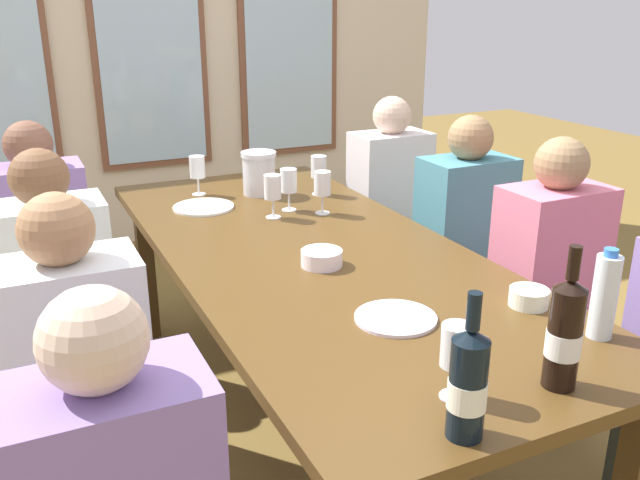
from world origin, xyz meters
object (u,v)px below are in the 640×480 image
object	(u,v)px
metal_pitcher	(259,173)
seated_person_6	(45,260)
wine_bottle_0	(468,384)
wine_bottle_1	(565,334)
dining_table	(315,269)
seated_person_4	(80,398)
white_plate_0	(204,207)
white_plate_1	(396,318)
wine_glass_1	(322,184)
wine_glass_0	(273,189)
seated_person_5	(546,292)
seated_person_1	(462,248)
seated_person_7	(389,210)
seated_person_0	(59,315)
wine_glass_5	(456,348)
tasting_bowl_0	(529,297)
water_bottle	(605,296)
wine_glass_4	(197,168)
tasting_bowl_1	(322,258)
wine_glass_3	(289,183)
wine_glass_2	(319,168)

from	to	relation	value
metal_pitcher	seated_person_6	bearing A→B (deg)	171.10
wine_bottle_0	wine_bottle_1	distance (m)	0.31
dining_table	seated_person_4	bearing A→B (deg)	-162.88
white_plate_0	white_plate_1	size ratio (longest dim) A/B	1.12
dining_table	wine_bottle_0	distance (m)	1.11
dining_table	wine_bottle_0	size ratio (longest dim) A/B	7.44
seated_person_4	wine_glass_1	bearing A→B (deg)	31.17
dining_table	wine_bottle_0	bearing A→B (deg)	-99.31
wine_glass_0	wine_bottle_1	bearing A→B (deg)	-85.16
wine_bottle_1	seated_person_5	xyz separation A→B (m)	(0.71, 0.77, -0.34)
metal_pitcher	dining_table	bearing A→B (deg)	-95.96
seated_person_1	seated_person_7	xyz separation A→B (m)	(0.00, 0.63, 0.00)
seated_person_0	wine_glass_5	bearing A→B (deg)	-60.71
wine_glass_0	wine_bottle_0	bearing A→B (deg)	-97.01
tasting_bowl_0	water_bottle	xyz separation A→B (m)	(0.04, -0.22, 0.09)
wine_glass_4	seated_person_1	world-z (taller)	seated_person_1
tasting_bowl_1	wine_glass_0	world-z (taller)	wine_glass_0
wine_glass_0	wine_glass_3	size ratio (longest dim) A/B	1.00
tasting_bowl_0	seated_person_1	size ratio (longest dim) A/B	0.10
dining_table	wine_bottle_1	distance (m)	1.05
tasting_bowl_1	wine_glass_5	bearing A→B (deg)	-95.16
white_plate_1	seated_person_6	size ratio (longest dim) A/B	0.20
wine_bottle_0	wine_glass_3	world-z (taller)	wine_bottle_0
wine_glass_1	seated_person_1	world-z (taller)	seated_person_1
wine_glass_4	seated_person_5	bearing A→B (deg)	-47.98
white_plate_0	wine_glass_0	bearing A→B (deg)	-48.70
tasting_bowl_0	wine_glass_5	distance (m)	0.56
metal_pitcher	seated_person_6	xyz separation A→B (m)	(-0.91, 0.14, -0.31)
wine_bottle_1	dining_table	bearing A→B (deg)	97.07
wine_bottle_0	wine_glass_3	distance (m)	1.57
tasting_bowl_1	water_bottle	size ratio (longest dim) A/B	0.56
metal_pitcher	wine_bottle_1	distance (m)	1.77
water_bottle	seated_person_7	distance (m)	1.86
water_bottle	wine_glass_4	world-z (taller)	water_bottle
seated_person_1	white_plate_1	bearing A→B (deg)	-135.75
wine_bottle_1	wine_glass_4	distance (m)	1.90
dining_table	seated_person_1	bearing A→B (deg)	17.37
dining_table	wine_glass_0	xyz separation A→B (m)	(0.01, 0.41, 0.19)
dining_table	white_plate_1	world-z (taller)	white_plate_1
wine_glass_5	seated_person_5	bearing A→B (deg)	36.56
wine_glass_2	seated_person_0	world-z (taller)	seated_person_0
seated_person_1	wine_bottle_1	bearing A→B (deg)	-118.88
seated_person_0	seated_person_6	bearing A→B (deg)	90.00
wine_bottle_1	wine_glass_5	bearing A→B (deg)	165.65
seated_person_1	wine_glass_5	bearing A→B (deg)	-127.89
wine_glass_1	white_plate_1	bearing A→B (deg)	-103.90
water_bottle	wine_glass_5	world-z (taller)	water_bottle
wine_bottle_1	seated_person_7	size ratio (longest dim) A/B	0.30
seated_person_1	seated_person_4	size ratio (longest dim) A/B	1.00
tasting_bowl_0	seated_person_6	xyz separation A→B (m)	(-1.19, 1.56, -0.24)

